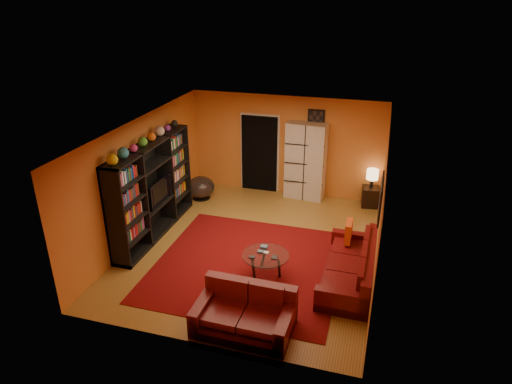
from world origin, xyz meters
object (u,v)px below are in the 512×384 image
(sofa, at_px, (353,268))
(loveseat, at_px, (245,312))
(entertainment_unit, at_px, (152,190))
(tv, at_px, (157,191))
(side_table, at_px, (370,197))
(storage_cabinet, at_px, (306,161))
(table_lamp, at_px, (372,175))
(bowl_chair, at_px, (201,187))
(coffee_table, at_px, (266,257))

(sofa, xyz_separation_m, loveseat, (-1.55, -1.76, -0.00))
(entertainment_unit, bearing_deg, loveseat, -40.17)
(tv, distance_m, side_table, 5.25)
(entertainment_unit, bearing_deg, storage_cabinet, 44.58)
(storage_cabinet, height_order, table_lamp, storage_cabinet)
(entertainment_unit, relative_size, tv, 3.21)
(side_table, relative_size, table_lamp, 1.04)
(storage_cabinet, relative_size, side_table, 4.00)
(loveseat, relative_size, storage_cabinet, 0.79)
(tv, height_order, bowl_chair, tv)
(coffee_table, bearing_deg, loveseat, -87.49)
(loveseat, height_order, coffee_table, loveseat)
(sofa, height_order, loveseat, same)
(sofa, distance_m, loveseat, 2.35)
(entertainment_unit, height_order, bowl_chair, entertainment_unit)
(coffee_table, distance_m, side_table, 4.06)
(table_lamp, bearing_deg, storage_cabinet, 177.61)
(side_table, bearing_deg, table_lamp, 0.00)
(sofa, bearing_deg, side_table, 88.78)
(coffee_table, relative_size, storage_cabinet, 0.45)
(tv, bearing_deg, loveseat, -131.66)
(loveseat, distance_m, storage_cabinet, 5.26)
(coffee_table, height_order, side_table, side_table)
(tv, relative_size, storage_cabinet, 0.47)
(entertainment_unit, bearing_deg, sofa, -8.46)
(sofa, xyz_separation_m, coffee_table, (-1.62, -0.28, 0.12))
(tv, height_order, loveseat, tv)
(entertainment_unit, relative_size, coffee_table, 3.34)
(entertainment_unit, xyz_separation_m, tv, (0.05, 0.09, -0.06))
(tv, bearing_deg, entertainment_unit, 149.62)
(loveseat, relative_size, bowl_chair, 2.17)
(tv, relative_size, bowl_chair, 1.29)
(tv, relative_size, coffee_table, 1.04)
(tv, xyz_separation_m, coffee_table, (2.75, -1.02, -0.58))
(sofa, relative_size, coffee_table, 2.50)
(bowl_chair, bearing_deg, storage_cabinet, 17.95)
(tv, relative_size, sofa, 0.42)
(loveseat, bearing_deg, tv, 49.34)
(tv, height_order, storage_cabinet, storage_cabinet)
(storage_cabinet, xyz_separation_m, table_lamp, (1.68, -0.07, -0.16))
(bowl_chair, xyz_separation_m, table_lamp, (4.25, 0.76, 0.52))
(entertainment_unit, xyz_separation_m, table_lamp, (4.53, 2.73, -0.21))
(coffee_table, bearing_deg, sofa, 9.79)
(coffee_table, height_order, table_lamp, table_lamp)
(tv, distance_m, storage_cabinet, 3.89)
(tv, bearing_deg, storage_cabinet, -45.80)
(sofa, distance_m, storage_cabinet, 3.86)
(table_lamp, bearing_deg, bowl_chair, -169.85)
(tv, xyz_separation_m, table_lamp, (4.47, 2.64, -0.15))
(tv, height_order, side_table, tv)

